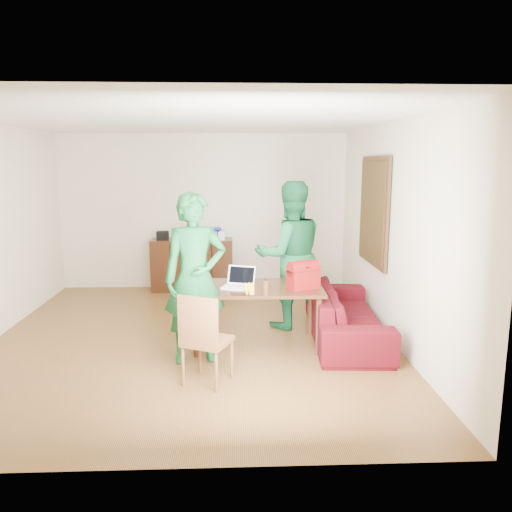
{
  "coord_description": "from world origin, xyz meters",
  "views": [
    {
      "loc": [
        0.55,
        -6.07,
        2.2
      ],
      "look_at": [
        0.81,
        -0.04,
        1.07
      ],
      "focal_mm": 35.0,
      "sensor_mm": 36.0,
      "label": 1
    }
  ],
  "objects_px": {
    "table": "(257,294)",
    "chair": "(207,357)",
    "person_near": "(195,278)",
    "red_bag": "(303,278)",
    "laptop": "(237,284)",
    "sofa": "(346,313)",
    "bottle": "(266,287)",
    "person_far": "(290,255)"
  },
  "relations": [
    {
      "from": "table",
      "to": "chair",
      "type": "height_order",
      "value": "chair"
    },
    {
      "from": "person_near",
      "to": "red_bag",
      "type": "relative_size",
      "value": 5.32
    },
    {
      "from": "person_near",
      "to": "laptop",
      "type": "relative_size",
      "value": 4.71
    },
    {
      "from": "sofa",
      "to": "red_bag",
      "type": "bearing_deg",
      "value": 123.34
    },
    {
      "from": "person_near",
      "to": "red_bag",
      "type": "height_order",
      "value": "person_near"
    },
    {
      "from": "bottle",
      "to": "red_bag",
      "type": "xyz_separation_m",
      "value": [
        0.46,
        0.27,
        0.04
      ]
    },
    {
      "from": "table",
      "to": "bottle",
      "type": "xyz_separation_m",
      "value": [
        0.09,
        -0.39,
        0.18
      ]
    },
    {
      "from": "laptop",
      "to": "bottle",
      "type": "relative_size",
      "value": 2.15
    },
    {
      "from": "chair",
      "to": "person_near",
      "type": "distance_m",
      "value": 0.92
    },
    {
      "from": "laptop",
      "to": "table",
      "type": "bearing_deg",
      "value": 34.59
    },
    {
      "from": "chair",
      "to": "person_far",
      "type": "distance_m",
      "value": 2.16
    },
    {
      "from": "table",
      "to": "bottle",
      "type": "relative_size",
      "value": 8.46
    },
    {
      "from": "person_far",
      "to": "laptop",
      "type": "relative_size",
      "value": 4.89
    },
    {
      "from": "chair",
      "to": "person_far",
      "type": "height_order",
      "value": "person_far"
    },
    {
      "from": "table",
      "to": "person_far",
      "type": "height_order",
      "value": "person_far"
    },
    {
      "from": "table",
      "to": "red_bag",
      "type": "height_order",
      "value": "red_bag"
    },
    {
      "from": "person_near",
      "to": "bottle",
      "type": "relative_size",
      "value": 10.12
    },
    {
      "from": "chair",
      "to": "sofa",
      "type": "bearing_deg",
      "value": 62.2
    },
    {
      "from": "person_near",
      "to": "sofa",
      "type": "height_order",
      "value": "person_near"
    },
    {
      "from": "person_far",
      "to": "bottle",
      "type": "xyz_separation_m",
      "value": [
        -0.39,
        -1.09,
        -0.15
      ]
    },
    {
      "from": "person_far",
      "to": "red_bag",
      "type": "relative_size",
      "value": 5.52
    },
    {
      "from": "table",
      "to": "red_bag",
      "type": "bearing_deg",
      "value": -11.2
    },
    {
      "from": "person_near",
      "to": "person_far",
      "type": "relative_size",
      "value": 0.96
    },
    {
      "from": "person_near",
      "to": "person_far",
      "type": "distance_m",
      "value": 1.65
    },
    {
      "from": "table",
      "to": "chair",
      "type": "distance_m",
      "value": 1.25
    },
    {
      "from": "table",
      "to": "bottle",
      "type": "bearing_deg",
      "value": -76.32
    },
    {
      "from": "bottle",
      "to": "chair",
      "type": "bearing_deg",
      "value": -133.32
    },
    {
      "from": "bottle",
      "to": "sofa",
      "type": "height_order",
      "value": "bottle"
    },
    {
      "from": "table",
      "to": "person_far",
      "type": "bearing_deg",
      "value": 56.8
    },
    {
      "from": "table",
      "to": "sofa",
      "type": "height_order",
      "value": "table"
    },
    {
      "from": "laptop",
      "to": "sofa",
      "type": "xyz_separation_m",
      "value": [
        1.38,
        0.29,
        -0.47
      ]
    },
    {
      "from": "person_near",
      "to": "laptop",
      "type": "distance_m",
      "value": 0.63
    },
    {
      "from": "red_bag",
      "to": "sofa",
      "type": "xyz_separation_m",
      "value": [
        0.6,
        0.34,
        -0.55
      ]
    },
    {
      "from": "bottle",
      "to": "person_far",
      "type": "bearing_deg",
      "value": 70.26
    },
    {
      "from": "laptop",
      "to": "bottle",
      "type": "distance_m",
      "value": 0.46
    },
    {
      "from": "table",
      "to": "red_bag",
      "type": "xyz_separation_m",
      "value": [
        0.55,
        -0.12,
        0.22
      ]
    },
    {
      "from": "person_far",
      "to": "bottle",
      "type": "height_order",
      "value": "person_far"
    },
    {
      "from": "laptop",
      "to": "red_bag",
      "type": "height_order",
      "value": "red_bag"
    },
    {
      "from": "chair",
      "to": "laptop",
      "type": "xyz_separation_m",
      "value": [
        0.31,
        1.0,
        0.51
      ]
    },
    {
      "from": "chair",
      "to": "bottle",
      "type": "distance_m",
      "value": 1.08
    },
    {
      "from": "bottle",
      "to": "red_bag",
      "type": "relative_size",
      "value": 0.53
    },
    {
      "from": "laptop",
      "to": "sofa",
      "type": "relative_size",
      "value": 0.19
    }
  ]
}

